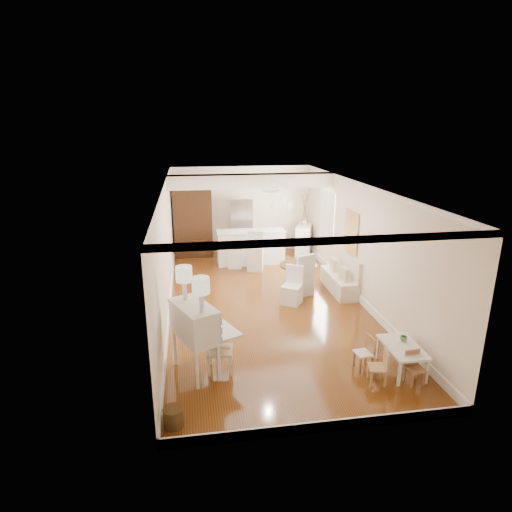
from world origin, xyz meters
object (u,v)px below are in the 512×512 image
object	(u,v)px
pantry_cabinet	(193,221)
fridge	(252,227)
secretary_bureau	(195,339)
kids_chair_a	(378,367)
wicker_basket	(173,417)
sideboard	(304,240)
bar_stool_left	(235,251)
breakfast_counter	(251,247)
dining_table	(298,276)
slip_chair_far	(300,273)
kids_table	(401,358)
slip_chair_near	(292,286)
bar_stool_right	(255,252)
kids_chair_b	(364,353)
gustavian_armchair	(220,350)
kids_chair_c	(415,368)

from	to	relation	value
pantry_cabinet	fridge	distance (m)	1.92
secretary_bureau	kids_chair_a	world-z (taller)	secretary_bureau
wicker_basket	sideboard	size ratio (longest dim) A/B	0.28
bar_stool_left	fridge	distance (m)	1.59
breakfast_counter	wicker_basket	bearing A→B (deg)	-106.77
dining_table	slip_chair_far	distance (m)	0.41
kids_table	slip_chair_near	world-z (taller)	slip_chair_near
slip_chair_near	bar_stool_left	distance (m)	3.05
slip_chair_near	fridge	bearing A→B (deg)	126.35
slip_chair_near	slip_chair_far	bearing A→B (deg)	91.02
slip_chair_near	bar_stool_left	bearing A→B (deg)	142.01
bar_stool_left	bar_stool_right	distance (m)	0.65
wicker_basket	bar_stool_right	bearing A→B (deg)	71.39
kids_chair_b	slip_chair_far	xyz separation A→B (m)	(-0.22, 3.52, 0.24)
bar_stool_right	pantry_cabinet	bearing A→B (deg)	148.99
dining_table	slip_chair_far	xyz separation A→B (m)	(-0.04, -0.35, 0.21)
kids_chair_b	dining_table	size ratio (longest dim) A/B	0.63
slip_chair_far	bar_stool_right	world-z (taller)	bar_stool_right
kids_chair_a	slip_chair_near	bearing A→B (deg)	-157.55
pantry_cabinet	sideboard	world-z (taller)	pantry_cabinet
fridge	gustavian_armchair	bearing A→B (deg)	-103.01
kids_chair_a	bar_stool_left	xyz separation A→B (m)	(-1.65, 6.28, 0.20)
slip_chair_near	kids_chair_b	bearing A→B (deg)	-47.02
wicker_basket	pantry_cabinet	size ratio (longest dim) A/B	0.12
dining_table	sideboard	bearing A→B (deg)	72.11
kids_chair_c	sideboard	distance (m)	7.38
bar_stool_left	pantry_cabinet	size ratio (longest dim) A/B	0.44
slip_chair_near	sideboard	xyz separation A→B (m)	(1.33, 3.85, 0.04)
secretary_bureau	bar_stool_left	world-z (taller)	secretary_bureau
kids_table	bar_stool_left	bearing A→B (deg)	110.30
fridge	sideboard	xyz separation A→B (m)	(1.64, -0.37, -0.42)
bar_stool_right	pantry_cabinet	distance (m)	2.52
kids_chair_c	fridge	distance (m)	7.92
dining_table	kids_chair_b	bearing A→B (deg)	-87.24
fridge	kids_chair_a	bearing A→B (deg)	-83.09
sideboard	secretary_bureau	bearing A→B (deg)	-98.37
breakfast_counter	pantry_cabinet	distance (m)	2.11
secretary_bureau	slip_chair_far	distance (m)	4.16
secretary_bureau	gustavian_armchair	size ratio (longest dim) A/B	1.57
kids_table	dining_table	size ratio (longest dim) A/B	0.99
breakfast_counter	kids_table	bearing A→B (deg)	-74.97
kids_table	bar_stool_left	size ratio (longest dim) A/B	0.94
secretary_bureau	slip_chair_near	size ratio (longest dim) A/B	1.40
secretary_bureau	breakfast_counter	size ratio (longest dim) A/B	0.61
bar_stool_right	fridge	world-z (taller)	fridge
bar_stool_right	slip_chair_near	bearing A→B (deg)	-65.40
dining_table	pantry_cabinet	size ratio (longest dim) A/B	0.41
kids_chair_b	sideboard	world-z (taller)	sideboard
bar_stool_right	slip_chair_far	bearing A→B (deg)	-53.30
secretary_bureau	slip_chair_near	bearing A→B (deg)	24.20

